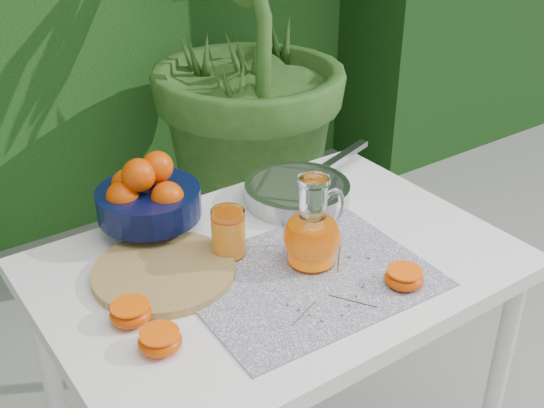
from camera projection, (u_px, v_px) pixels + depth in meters
potted_plant_right at (231, 35)px, 2.62m from camera, size 2.00×2.00×1.73m
white_table at (277, 290)px, 1.52m from camera, size 1.00×0.70×0.75m
placemat at (306, 277)px, 1.42m from camera, size 0.51×0.41×0.00m
cutting_board at (164, 272)px, 1.42m from camera, size 0.35×0.35×0.02m
fruit_bowl at (147, 196)px, 1.55m from camera, size 0.31×0.31×0.19m
juice_pitcher at (313, 234)px, 1.43m from camera, size 0.19×0.15×0.20m
juice_tumbler at (228, 234)px, 1.47m from camera, size 0.08×0.08×0.11m
saute_pan at (298, 191)px, 1.70m from camera, size 0.48×0.33×0.05m
orange_halves at (237, 309)px, 1.30m from camera, size 0.59×0.30×0.04m
thyme_sprigs at (333, 287)px, 1.38m from camera, size 0.27×0.22×0.01m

